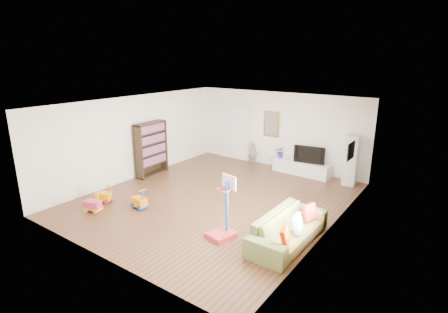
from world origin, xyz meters
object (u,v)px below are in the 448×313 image
Objects in this scene: basketball_hoop at (221,208)px; media_console at (301,168)px; bookshelf at (151,149)px; sofa at (289,228)px.

media_console is at bearing 106.49° from basketball_hoop.
bookshelf reaches higher than sofa.
bookshelf reaches higher than basketball_hoop.
media_console is 5.13m from bookshelf.
bookshelf is at bearing -141.28° from media_console.
sofa is at bearing -17.69° from bookshelf.
media_console is 1.10× the size of bookshelf.
sofa is (1.62, -4.45, 0.10)m from media_console.
bookshelf is 0.79× the size of sofa.
basketball_hoop reaches higher than sofa.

